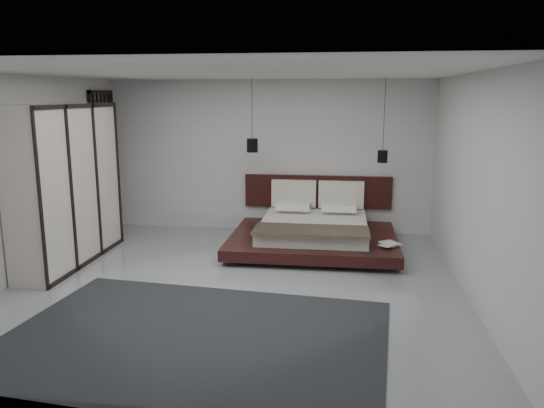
# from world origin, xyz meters

# --- Properties ---
(floor) EXTENTS (6.00, 6.00, 0.00)m
(floor) POSITION_xyz_m (0.00, 0.00, 0.00)
(floor) COLOR gray
(floor) RESTS_ON ground
(ceiling) EXTENTS (6.00, 6.00, 0.00)m
(ceiling) POSITION_xyz_m (0.00, 0.00, 2.80)
(ceiling) COLOR white
(ceiling) RESTS_ON wall_back
(wall_back) EXTENTS (6.00, 0.00, 6.00)m
(wall_back) POSITION_xyz_m (0.00, 3.00, 1.40)
(wall_back) COLOR silver
(wall_back) RESTS_ON floor
(wall_front) EXTENTS (6.00, 0.00, 6.00)m
(wall_front) POSITION_xyz_m (0.00, -3.00, 1.40)
(wall_front) COLOR silver
(wall_front) RESTS_ON floor
(wall_left) EXTENTS (0.00, 6.00, 6.00)m
(wall_left) POSITION_xyz_m (-3.00, 0.00, 1.40)
(wall_left) COLOR silver
(wall_left) RESTS_ON floor
(wall_right) EXTENTS (0.00, 6.00, 6.00)m
(wall_right) POSITION_xyz_m (3.00, 0.00, 1.40)
(wall_right) COLOR silver
(wall_right) RESTS_ON floor
(lattice_screen) EXTENTS (0.05, 0.90, 2.60)m
(lattice_screen) POSITION_xyz_m (-2.95, 2.45, 1.30)
(lattice_screen) COLOR black
(lattice_screen) RESTS_ON floor
(bed) EXTENTS (2.71, 2.36, 1.06)m
(bed) POSITION_xyz_m (0.93, 1.91, 0.28)
(bed) COLOR black
(bed) RESTS_ON floor
(book_lower) EXTENTS (0.37, 0.40, 0.03)m
(book_lower) POSITION_xyz_m (2.04, 1.27, 0.27)
(book_lower) COLOR #99724C
(book_lower) RESTS_ON bed
(book_upper) EXTENTS (0.33, 0.34, 0.02)m
(book_upper) POSITION_xyz_m (2.03, 1.24, 0.29)
(book_upper) COLOR #99724C
(book_upper) RESTS_ON book_lower
(pendant_left) EXTENTS (0.19, 0.19, 1.25)m
(pendant_left) POSITION_xyz_m (-0.18, 2.33, 1.66)
(pendant_left) COLOR black
(pendant_left) RESTS_ON ceiling
(pendant_right) EXTENTS (0.17, 0.17, 1.40)m
(pendant_right) POSITION_xyz_m (2.04, 2.33, 1.51)
(pendant_right) COLOR black
(pendant_right) RESTS_ON ceiling
(wardrobe) EXTENTS (0.58, 2.44, 2.39)m
(wardrobe) POSITION_xyz_m (-2.70, 0.61, 1.20)
(wardrobe) COLOR beige
(wardrobe) RESTS_ON floor
(rug) EXTENTS (4.25, 3.22, 0.02)m
(rug) POSITION_xyz_m (-0.12, -1.70, 0.01)
(rug) COLOR black
(rug) RESTS_ON floor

